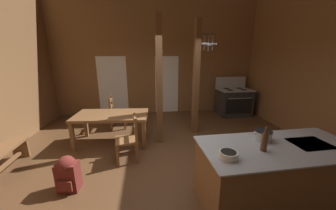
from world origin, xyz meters
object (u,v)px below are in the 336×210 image
stove_range (234,102)px  ladderback_chair_by_post (129,139)px  kitchen_island (275,175)px  bottle_tall_on_counter (264,141)px  dining_table (112,118)px  bench_along_left_wall (3,157)px  stockpot_on_counter (263,135)px  backpack (68,172)px  mixing_bowl_on_counter (228,155)px  ladderback_chair_near_window (116,113)px

stove_range → ladderback_chair_by_post: (-3.47, -2.51, -0.03)m
kitchen_island → bottle_tall_on_counter: bearing=-163.7°
dining_table → bench_along_left_wall: dining_table is taller
stockpot_on_counter → backpack: bearing=171.4°
kitchen_island → dining_table: 3.45m
stove_range → bench_along_left_wall: 6.34m
mixing_bowl_on_counter → kitchen_island: bearing=13.2°
bench_along_left_wall → ladderback_chair_by_post: bearing=3.4°
stove_range → bottle_tall_on_counter: bearing=-112.0°
bench_along_left_wall → stove_range: bearing=24.7°
stove_range → bottle_tall_on_counter: 4.39m
kitchen_island → dining_table: (-2.62, 2.24, 0.19)m
mixing_bowl_on_counter → bottle_tall_on_counter: size_ratio=0.68×
ladderback_chair_near_window → stove_range: bearing=10.3°
kitchen_island → ladderback_chair_by_post: size_ratio=2.30×
stove_range → backpack: bearing=-142.9°
kitchen_island → bottle_tall_on_counter: 0.67m
dining_table → ladderback_chair_near_window: bearing=92.6°
kitchen_island → bottle_tall_on_counter: size_ratio=6.60×
stove_range → dining_table: bearing=-156.6°
ladderback_chair_by_post → stockpot_on_counter: 2.44m
ladderback_chair_near_window → ladderback_chair_by_post: same height
ladderback_chair_near_window → ladderback_chair_by_post: bearing=-74.0°
backpack → mixing_bowl_on_counter: size_ratio=2.65×
ladderback_chair_near_window → mixing_bowl_on_counter: (1.83, -3.41, 0.50)m
ladderback_chair_by_post → stockpot_on_counter: bearing=-31.6°
kitchen_island → ladderback_chair_by_post: 2.59m
bottle_tall_on_counter → dining_table: bearing=134.8°
ladderback_chair_by_post → bottle_tall_on_counter: size_ratio=2.86×
stockpot_on_counter → ladderback_chair_by_post: bearing=148.4°
bench_along_left_wall → stockpot_on_counter: stockpot_on_counter is taller
stove_range → bottle_tall_on_counter: size_ratio=3.98×
stockpot_on_counter → dining_table: bearing=140.6°
dining_table → stockpot_on_counter: bearing=-39.4°
stove_range → stockpot_on_counter: stove_range is taller
dining_table → mixing_bowl_on_counter: bearing=-53.7°
ladderback_chair_near_window → bottle_tall_on_counter: bottle_tall_on_counter is taller
dining_table → mixing_bowl_on_counter: 3.03m
mixing_bowl_on_counter → dining_table: bearing=126.3°
ladderback_chair_near_window → stockpot_on_counter: stockpot_on_counter is taller
ladderback_chair_by_post → bench_along_left_wall: 2.29m
dining_table → ladderback_chair_near_window: size_ratio=1.85×
bottle_tall_on_counter → bench_along_left_wall: bearing=161.4°
ladderback_chair_near_window → mixing_bowl_on_counter: size_ratio=4.23×
kitchen_island → stove_range: (1.32, 3.94, 0.03)m
kitchen_island → bench_along_left_wall: (-4.44, 1.30, -0.16)m
dining_table → backpack: (-0.44, -1.61, -0.34)m
bench_along_left_wall → bottle_tall_on_counter: bottle_tall_on_counter is taller
backpack → stockpot_on_counter: 3.03m
stockpot_on_counter → kitchen_island: bearing=-54.9°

